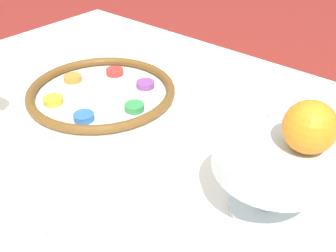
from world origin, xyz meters
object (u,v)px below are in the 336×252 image
(seder_plate, at_px, (102,92))
(cup_near, at_px, (281,126))
(fruit_stand, at_px, (273,166))
(napkin_roll, at_px, (28,237))
(orange_fruit, at_px, (310,127))

(seder_plate, xyz_separation_m, cup_near, (0.38, 0.12, 0.02))
(seder_plate, xyz_separation_m, fruit_stand, (0.45, -0.07, 0.07))
(napkin_roll, distance_m, cup_near, 0.49)
(cup_near, bearing_deg, fruit_stand, -69.26)
(fruit_stand, xyz_separation_m, cup_near, (-0.07, 0.18, -0.06))
(seder_plate, xyz_separation_m, napkin_roll, (0.24, -0.35, 0.00))
(seder_plate, bearing_deg, napkin_roll, -55.61)
(seder_plate, height_order, fruit_stand, fruit_stand)
(fruit_stand, bearing_deg, seder_plate, 171.43)
(seder_plate, distance_m, orange_fruit, 0.50)
(seder_plate, relative_size, napkin_roll, 2.11)
(fruit_stand, height_order, napkin_roll, fruit_stand)
(orange_fruit, relative_size, napkin_roll, 0.47)
(orange_fruit, distance_m, napkin_roll, 0.42)
(napkin_roll, bearing_deg, cup_near, 72.41)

